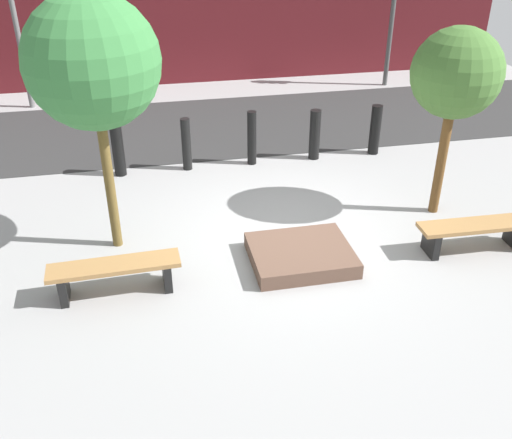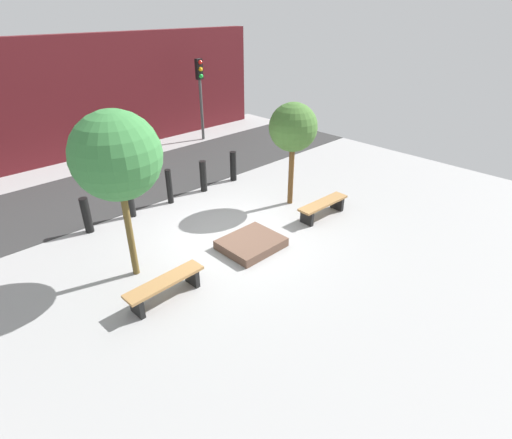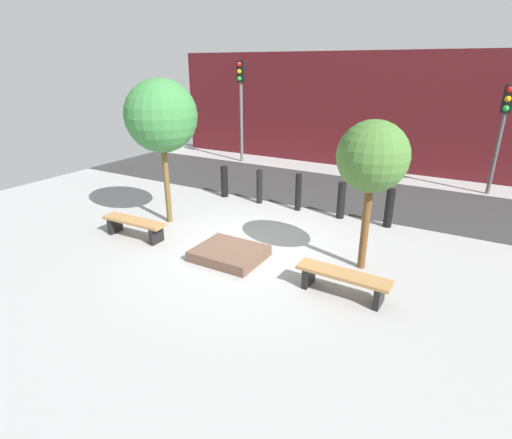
{
  "view_description": "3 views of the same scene",
  "coord_description": "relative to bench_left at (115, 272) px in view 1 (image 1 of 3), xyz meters",
  "views": [
    {
      "loc": [
        -1.96,
        -7.07,
        4.43
      ],
      "look_at": [
        -0.59,
        -0.5,
        0.61
      ],
      "focal_mm": 40.0,
      "sensor_mm": 36.0,
      "label": 1
    },
    {
      "loc": [
        -5.54,
        -6.61,
        5.12
      ],
      "look_at": [
        0.12,
        -0.77,
        0.72
      ],
      "focal_mm": 28.0,
      "sensor_mm": 36.0,
      "label": 2
    },
    {
      "loc": [
        4.21,
        -6.92,
        3.78
      ],
      "look_at": [
        0.32,
        -0.18,
        0.74
      ],
      "focal_mm": 28.0,
      "sensor_mm": 36.0,
      "label": 3
    }
  ],
  "objects": [
    {
      "name": "tree_behind_right_bench",
      "position": [
        4.98,
        1.18,
        1.9
      ],
      "size": [
        1.31,
        1.31,
        2.89
      ],
      "color": "brown",
      "rests_on": "ground"
    },
    {
      "name": "ground_plane",
      "position": [
        2.49,
        0.93,
        -0.31
      ],
      "size": [
        18.0,
        18.0,
        0.0
      ],
      "primitive_type": "plane",
      "color": "#989898"
    },
    {
      "name": "bollard_center",
      "position": [
        2.49,
        3.62,
        0.2
      ],
      "size": [
        0.17,
        0.17,
        1.02
      ],
      "primitive_type": "cylinder",
      "color": "black",
      "rests_on": "ground"
    },
    {
      "name": "bench_right",
      "position": [
        4.98,
        -0.0,
        -0.0
      ],
      "size": [
        1.65,
        0.44,
        0.43
      ],
      "rotation": [
        0.0,
        0.0,
        -0.03
      ],
      "color": "black",
      "rests_on": "ground"
    },
    {
      "name": "planter_bed",
      "position": [
        2.49,
        0.2,
        -0.21
      ],
      "size": [
        1.38,
        1.16,
        0.22
      ],
      "primitive_type": "cube",
      "color": "brown",
      "rests_on": "ground"
    },
    {
      "name": "bench_left",
      "position": [
        0.0,
        0.0,
        0.0
      ],
      "size": [
        1.65,
        0.43,
        0.44
      ],
      "rotation": [
        0.0,
        0.0,
        0.03
      ],
      "color": "black",
      "rests_on": "ground"
    },
    {
      "name": "bollard_far_right",
      "position": [
        4.93,
        3.62,
        0.17
      ],
      "size": [
        0.21,
        0.21,
        0.97
      ],
      "primitive_type": "cylinder",
      "color": "black",
      "rests_on": "ground"
    },
    {
      "name": "bollard_left",
      "position": [
        1.27,
        3.62,
        0.18
      ],
      "size": [
        0.17,
        0.17,
        0.98
      ],
      "primitive_type": "cylinder",
      "color": "black",
      "rests_on": "ground"
    },
    {
      "name": "bollard_far_left",
      "position": [
        0.05,
        3.62,
        0.15
      ],
      "size": [
        0.21,
        0.21,
        0.94
      ],
      "primitive_type": "cylinder",
      "color": "black",
      "rests_on": "ground"
    },
    {
      "name": "road_strip",
      "position": [
        2.49,
        5.76,
        -0.31
      ],
      "size": [
        18.0,
        3.79,
        0.01
      ],
      "primitive_type": "cube",
      "color": "#303030",
      "rests_on": "ground"
    },
    {
      "name": "tree_behind_left_bench",
      "position": [
        0.0,
        1.18,
        2.33
      ],
      "size": [
        1.71,
        1.71,
        3.5
      ],
      "color": "brown",
      "rests_on": "ground"
    },
    {
      "name": "bollard_right",
      "position": [
        3.71,
        3.62,
        0.17
      ],
      "size": [
        0.21,
        0.21,
        0.96
      ],
      "primitive_type": "cylinder",
      "color": "black",
      "rests_on": "ground"
    }
  ]
}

